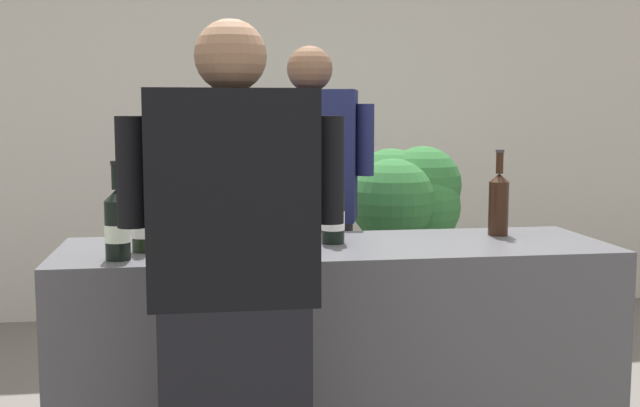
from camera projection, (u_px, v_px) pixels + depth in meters
name	position (u px, v px, depth m)	size (l,w,h in m)	color
wall_back	(271.00, 109.00, 5.30)	(8.00, 0.10, 2.80)	beige
counter	(337.00, 367.00, 2.86)	(1.96, 0.62, 0.91)	#4C4C51
wine_bottle_0	(499.00, 202.00, 3.01)	(0.08, 0.08, 0.33)	black
wine_bottle_1	(333.00, 213.00, 2.82)	(0.08, 0.08, 0.30)	black
wine_bottle_2	(117.00, 224.00, 2.51)	(0.08, 0.08, 0.32)	black
wine_bottle_3	(144.00, 220.00, 2.66)	(0.08, 0.08, 0.30)	black
wine_bottle_4	(256.00, 214.00, 2.80)	(0.08, 0.08, 0.32)	black
wine_bottle_5	(228.00, 220.00, 2.64)	(0.08, 0.08, 0.31)	black
wine_glass	(297.00, 213.00, 2.73)	(0.07, 0.07, 0.18)	silver
ice_bucket	(177.00, 214.00, 2.85)	(0.20, 0.20, 0.21)	silver
person_server	(310.00, 239.00, 3.50)	(0.55, 0.34, 1.67)	black
person_guest	(234.00, 329.00, 2.15)	(0.61, 0.24, 1.63)	black
potted_shrub	(405.00, 204.00, 4.27)	(0.65, 0.66, 1.20)	brown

